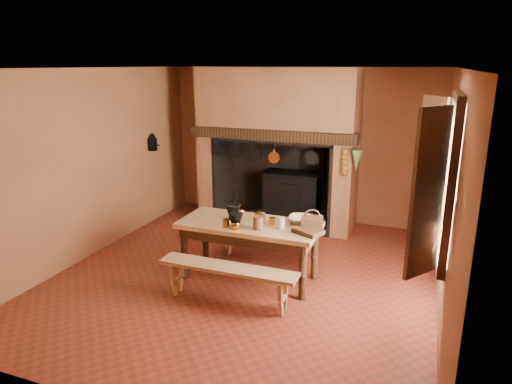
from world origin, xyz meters
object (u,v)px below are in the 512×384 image
work_table (249,232)px  wicker_basket (312,222)px  coffee_grinder (260,216)px  bench_front (228,276)px  iron_range (293,196)px  mixing_bowl (301,220)px

work_table → wicker_basket: bearing=5.4°
coffee_grinder → wicker_basket: 0.73m
bench_front → wicker_basket: bearing=44.0°
iron_range → bench_front: size_ratio=0.92×
bench_front → wicker_basket: size_ratio=5.64×
work_table → coffee_grinder: bearing=51.0°
mixing_bowl → work_table: bearing=-159.1°
iron_range → work_table: 2.51m
bench_front → coffee_grinder: coffee_grinder is taller
coffee_grinder → wicker_basket: bearing=-4.4°
bench_front → wicker_basket: (0.83, 0.81, 0.53)m
work_table → wicker_basket: wicker_basket is taller
mixing_bowl → iron_range: bearing=108.9°
work_table → bench_front: 0.79m
iron_range → wicker_basket: 2.63m
iron_range → work_table: (0.13, -2.50, 0.20)m
iron_range → mixing_bowl: size_ratio=4.71×
iron_range → mixing_bowl: bearing=-71.1°
iron_range → wicker_basket: (0.96, -2.42, 0.41)m
coffee_grinder → iron_range: bearing=95.1°
wicker_basket → work_table: bearing=173.3°
bench_front → coffee_grinder: 1.00m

